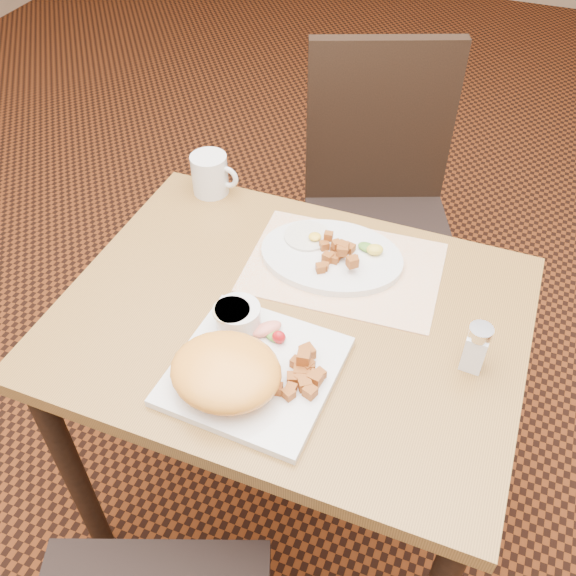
# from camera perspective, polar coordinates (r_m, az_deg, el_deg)

# --- Properties ---
(ground) EXTENTS (8.00, 8.00, 0.00)m
(ground) POSITION_cam_1_polar(r_m,az_deg,el_deg) (1.88, 0.16, -18.25)
(ground) COLOR black
(ground) RESTS_ON ground
(table) EXTENTS (0.90, 0.70, 0.75)m
(table) POSITION_cam_1_polar(r_m,az_deg,el_deg) (1.34, 0.21, -5.50)
(table) COLOR olive
(table) RESTS_ON ground
(chair_far) EXTENTS (0.55, 0.56, 0.97)m
(chair_far) POSITION_cam_1_polar(r_m,az_deg,el_deg) (1.92, 8.03, 7.91)
(chair_far) COLOR black
(chair_far) RESTS_ON ground
(placemat) EXTENTS (0.42, 0.31, 0.00)m
(placemat) POSITION_cam_1_polar(r_m,az_deg,el_deg) (1.36, 5.00, 1.86)
(placemat) COLOR white
(placemat) RESTS_ON table
(plate_square) EXTENTS (0.29, 0.29, 0.02)m
(plate_square) POSITION_cam_1_polar(r_m,az_deg,el_deg) (1.16, -2.99, -7.36)
(plate_square) COLOR silver
(plate_square) RESTS_ON table
(plate_oval) EXTENTS (0.32, 0.25, 0.02)m
(plate_oval) POSITION_cam_1_polar(r_m,az_deg,el_deg) (1.37, 3.88, 2.84)
(plate_oval) COLOR silver
(plate_oval) RESTS_ON placemat
(hollandaise_mound) EXTENTS (0.20, 0.17, 0.07)m
(hollandaise_mound) POSITION_cam_1_polar(r_m,az_deg,el_deg) (1.11, -5.62, -7.40)
(hollandaise_mound) COLOR #FFA431
(hollandaise_mound) RESTS_ON plate_square
(ramekin) EXTENTS (0.09, 0.09, 0.05)m
(ramekin) POSITION_cam_1_polar(r_m,az_deg,el_deg) (1.20, -4.51, -2.52)
(ramekin) COLOR silver
(ramekin) RESTS_ON plate_square
(garnish_sq) EXTENTS (0.07, 0.07, 0.03)m
(garnish_sq) POSITION_cam_1_polar(r_m,az_deg,el_deg) (1.19, -1.48, -3.95)
(garnish_sq) COLOR #387223
(garnish_sq) RESTS_ON plate_square
(fried_egg) EXTENTS (0.10, 0.10, 0.02)m
(fried_egg) POSITION_cam_1_polar(r_m,az_deg,el_deg) (1.40, 1.81, 4.63)
(fried_egg) COLOR white
(fried_egg) RESTS_ON plate_oval
(garnish_ov) EXTENTS (0.06, 0.04, 0.02)m
(garnish_ov) POSITION_cam_1_polar(r_m,az_deg,el_deg) (1.37, 7.45, 3.49)
(garnish_ov) COLOR #387223
(garnish_ov) RESTS_ON plate_oval
(salt_shaker) EXTENTS (0.04, 0.04, 0.10)m
(salt_shaker) POSITION_cam_1_polar(r_m,az_deg,el_deg) (1.18, 16.39, -5.04)
(salt_shaker) COLOR white
(salt_shaker) RESTS_ON table
(coffee_mug) EXTENTS (0.12, 0.09, 0.10)m
(coffee_mug) POSITION_cam_1_polar(r_m,az_deg,el_deg) (1.55, -6.89, 10.00)
(coffee_mug) COLOR silver
(coffee_mug) RESTS_ON table
(home_fries_sq) EXTENTS (0.11, 0.13, 0.04)m
(home_fries_sq) POSITION_cam_1_polar(r_m,az_deg,el_deg) (1.13, 1.20, -7.53)
(home_fries_sq) COLOR #AA571B
(home_fries_sq) RESTS_ON plate_square
(home_fries_ov) EXTENTS (0.10, 0.11, 0.04)m
(home_fries_ov) POSITION_cam_1_polar(r_m,az_deg,el_deg) (1.34, 4.43, 3.13)
(home_fries_ov) COLOR #AA571B
(home_fries_ov) RESTS_ON plate_oval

